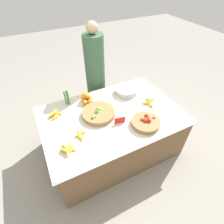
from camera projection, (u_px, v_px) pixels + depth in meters
ground_plane at (112, 146)px, 2.69m from camera, size 12.00×12.00×0.00m
market_table at (112, 132)px, 2.47m from camera, size 1.78×1.19×0.66m
lime_bowl at (98, 113)px, 2.22m from camera, size 0.42×0.42×0.10m
tomato_basket at (146, 122)px, 2.10m from camera, size 0.35×0.35×0.10m
orange_pile at (86, 98)px, 2.43m from camera, size 0.17×0.21×0.14m
metal_bowl at (126, 91)px, 2.58m from camera, size 0.33×0.33×0.08m
price_sign at (120, 120)px, 2.11m from camera, size 0.13×0.03×0.09m
veg_bundle at (67, 98)px, 2.34m from camera, size 0.06×0.05×0.21m
banana_bunch_front_left at (67, 149)px, 1.83m from camera, size 0.17×0.19×0.05m
banana_bunch_middle_right at (55, 115)px, 2.21m from camera, size 0.18×0.16×0.06m
banana_bunch_back_center at (80, 134)px, 1.98m from camera, size 0.16×0.18×0.04m
banana_bunch_front_center at (149, 102)px, 2.40m from camera, size 0.18×0.20×0.06m
vendor_person at (96, 77)px, 2.80m from camera, size 0.30×0.30×1.56m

